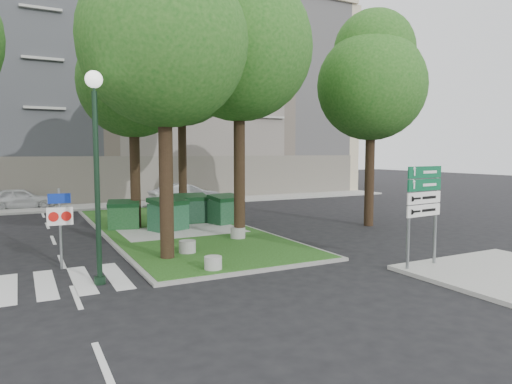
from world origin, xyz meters
TOP-DOWN VIEW (x-y plane):
  - ground at (0.00, 0.00)m, footprint 120.00×120.00m
  - median_island at (0.50, 8.00)m, footprint 6.00×16.00m
  - median_kerb at (0.50, 8.00)m, footprint 6.30×16.30m
  - sidewalk_corner at (6.50, -3.50)m, footprint 5.00×4.00m
  - building_sidewalk at (0.00, 18.50)m, footprint 42.00×3.00m
  - zebra_crossing at (-3.75, 1.50)m, footprint 5.00×3.00m
  - apartment_building at (0.00, 26.00)m, footprint 41.00×12.00m
  - tree_median_near_left at (-1.41, 2.56)m, footprint 5.20×5.20m
  - tree_median_near_right at (2.09, 4.56)m, footprint 5.60×5.60m
  - tree_median_mid at (-0.91, 9.06)m, footprint 4.80×4.80m
  - tree_median_far at (2.29, 12.06)m, footprint 5.80×5.80m
  - tree_street_right at (9.09, 5.06)m, footprint 5.00×5.00m
  - dumpster_a at (-1.57, 8.85)m, footprint 1.55×1.26m
  - dumpster_b at (0.03, 7.48)m, footprint 1.82×1.56m
  - dumpster_c at (1.63, 9.12)m, footprint 1.58×1.18m
  - dumpster_d at (3.00, 8.11)m, footprint 1.72×1.42m
  - bollard_left at (-0.75, 0.50)m, footprint 0.51×0.51m
  - bollard_right at (1.92, 4.48)m, footprint 0.58×0.58m
  - bollard_mid at (-0.69, 2.91)m, footprint 0.56×0.56m
  - litter_bin at (2.46, 9.98)m, footprint 0.40×0.40m
  - street_lamp at (-3.81, 0.87)m, footprint 0.44×0.44m
  - traffic_sign_pole at (-4.58, 3.00)m, footprint 0.72×0.08m
  - directional_sign at (4.85, -2.00)m, footprint 1.47×0.23m
  - car_white at (-5.58, 19.50)m, footprint 3.91×1.60m
  - car_silver at (3.75, 16.24)m, footprint 4.56×1.83m

SIDE VIEW (x-z plane):
  - ground at x=0.00m, z-range 0.00..0.00m
  - zebra_crossing at x=-3.75m, z-range 0.00..0.01m
  - median_kerb at x=0.50m, z-range 0.00..0.10m
  - median_island at x=0.50m, z-range 0.00..0.12m
  - sidewalk_corner at x=6.50m, z-range 0.00..0.12m
  - building_sidewalk at x=0.00m, z-range 0.00..0.12m
  - bollard_left at x=-0.75m, z-range 0.12..0.48m
  - bollard_mid at x=-0.69m, z-range 0.12..0.52m
  - bollard_right at x=1.92m, z-range 0.12..0.54m
  - litter_bin at x=2.46m, z-range 0.12..0.82m
  - car_white at x=-5.58m, z-range 0.00..1.33m
  - dumpster_a at x=-1.57m, z-range 0.09..1.35m
  - car_silver at x=3.75m, z-range 0.00..1.48m
  - dumpster_c at x=1.63m, z-range 0.09..1.47m
  - dumpster_d at x=3.00m, z-range 0.09..1.47m
  - dumpster_b at x=0.03m, z-range 0.09..1.51m
  - traffic_sign_pole at x=-4.58m, z-range 0.34..2.75m
  - directional_sign at x=4.85m, z-range 0.60..3.55m
  - street_lamp at x=-3.81m, z-range 0.71..6.25m
  - tree_median_mid at x=-0.91m, z-range 1.98..11.97m
  - tree_street_right at x=9.09m, z-range 1.95..12.02m
  - tree_median_near_left at x=-1.41m, z-range 2.05..12.58m
  - tree_median_near_right at x=2.09m, z-range 2.26..13.72m
  - apartment_building at x=0.00m, z-range 0.00..16.00m
  - tree_median_far at x=2.29m, z-range 2.36..14.28m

